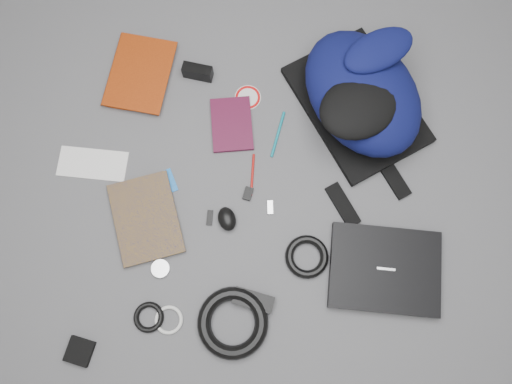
{
  "coord_description": "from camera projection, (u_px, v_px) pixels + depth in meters",
  "views": [
    {
      "loc": [
        -0.03,
        -0.36,
        1.52
      ],
      "look_at": [
        0.0,
        0.0,
        0.02
      ],
      "focal_mm": 35.0,
      "sensor_mm": 36.0,
      "label": 1
    }
  ],
  "objects": [
    {
      "name": "power_brick",
      "position": [
        253.0,
        300.0,
        1.47
      ],
      "size": [
        0.13,
        0.09,
        0.03
      ],
      "primitive_type": "cube",
      "rotation": [
        0.0,
        0.0,
        -0.36
      ],
      "color": "black",
      "rests_on": "ground"
    },
    {
      "name": "headphone_right",
      "position": [
        176.0,
        246.0,
        1.52
      ],
      "size": [
        0.05,
        0.05,
        0.01
      ],
      "primitive_type": "cylinder",
      "rotation": [
        0.0,
        0.0,
        0.02
      ],
      "color": "#B7B7B9",
      "rests_on": "ground"
    },
    {
      "name": "power_cord_coil",
      "position": [
        233.0,
        323.0,
        1.45
      ],
      "size": [
        0.22,
        0.22,
        0.04
      ],
      "primitive_type": "torus",
      "rotation": [
        0.0,
        0.0,
        0.04
      ],
      "color": "black",
      "rests_on": "ground"
    },
    {
      "name": "earbud_coil",
      "position": [
        149.0,
        317.0,
        1.47
      ],
      "size": [
        0.12,
        0.12,
        0.02
      ],
      "primitive_type": "torus",
      "rotation": [
        0.0,
        0.0,
        -0.34
      ],
      "color": "black",
      "rests_on": "ground"
    },
    {
      "name": "usb_black",
      "position": [
        210.0,
        218.0,
        1.54
      ],
      "size": [
        0.02,
        0.05,
        0.01
      ],
      "primitive_type": "cube",
      "rotation": [
        0.0,
        0.0,
        -0.16
      ],
      "color": "black",
      "rests_on": "ground"
    },
    {
      "name": "envelope",
      "position": [
        93.0,
        164.0,
        1.58
      ],
      "size": [
        0.23,
        0.14,
        0.0
      ],
      "primitive_type": "cube",
      "rotation": [
        0.0,
        0.0,
        -0.18
      ],
      "color": "white",
      "rests_on": "ground"
    },
    {
      "name": "key_fob",
      "position": [
        248.0,
        194.0,
        1.56
      ],
      "size": [
        0.04,
        0.05,
        0.01
      ],
      "primitive_type": "cube",
      "rotation": [
        0.0,
        0.0,
        -0.37
      ],
      "color": "black",
      "rests_on": "ground"
    },
    {
      "name": "pouch",
      "position": [
        80.0,
        351.0,
        1.44
      ],
      "size": [
        0.09,
        0.09,
        0.02
      ],
      "primitive_type": "cube",
      "rotation": [
        0.0,
        0.0,
        -0.37
      ],
      "color": "black",
      "rests_on": "ground"
    },
    {
      "name": "dvd_case",
      "position": [
        232.0,
        124.0,
        1.61
      ],
      "size": [
        0.13,
        0.18,
        0.01
      ],
      "primitive_type": "cube",
      "rotation": [
        0.0,
        0.0,
        0.0
      ],
      "color": "#3A0B1F",
      "rests_on": "ground"
    },
    {
      "name": "pen_teal",
      "position": [
        278.0,
        134.0,
        1.61
      ],
      "size": [
        0.06,
        0.15,
        0.01
      ],
      "primitive_type": "cylinder",
      "rotation": [
        1.57,
        0.0,
        -0.35
      ],
      "color": "#0E7383",
      "rests_on": "ground"
    },
    {
      "name": "id_badge",
      "position": [
        167.0,
        182.0,
        1.57
      ],
      "size": [
        0.07,
        0.09,
        0.0
      ],
      "primitive_type": "cube",
      "rotation": [
        0.0,
        0.0,
        0.31
      ],
      "color": "blue",
      "rests_on": "ground"
    },
    {
      "name": "laptop",
      "position": [
        385.0,
        269.0,
        1.49
      ],
      "size": [
        0.37,
        0.31,
        0.03
      ],
      "primitive_type": "cube",
      "rotation": [
        0.0,
        0.0,
        -0.18
      ],
      "color": "black",
      "rests_on": "ground"
    },
    {
      "name": "backpack",
      "position": [
        362.0,
        93.0,
        1.53
      ],
      "size": [
        0.51,
        0.59,
        0.21
      ],
      "primitive_type": null,
      "rotation": [
        0.0,
        0.0,
        0.42
      ],
      "color": "#080B33",
      "rests_on": "ground"
    },
    {
      "name": "comic_book",
      "position": [
        115.0,
        227.0,
        1.53
      ],
      "size": [
        0.24,
        0.3,
        0.02
      ],
      "primitive_type": "imported",
      "rotation": [
        0.0,
        0.0,
        0.19
      ],
      "color": "#A3760B",
      "rests_on": "ground"
    },
    {
      "name": "usb_silver",
      "position": [
        270.0,
        207.0,
        1.55
      ],
      "size": [
        0.02,
        0.04,
        0.01
      ],
      "primitive_type": "cube",
      "rotation": [
        0.0,
        0.0,
        -0.06
      ],
      "color": "silver",
      "rests_on": "ground"
    },
    {
      "name": "ground",
      "position": [
        256.0,
        193.0,
        1.56
      ],
      "size": [
        4.0,
        4.0,
        0.0
      ],
      "primitive_type": "plane",
      "color": "#4F4F51",
      "rests_on": "ground"
    },
    {
      "name": "compact_camera",
      "position": [
        198.0,
        72.0,
        1.63
      ],
      "size": [
        0.1,
        0.06,
        0.05
      ],
      "primitive_type": "cube",
      "rotation": [
        0.0,
        0.0,
        -0.3
      ],
      "color": "black",
      "rests_on": "ground"
    },
    {
      "name": "white_cable_coil",
      "position": [
        169.0,
        320.0,
        1.47
      ],
      "size": [
        0.1,
        0.1,
        0.01
      ],
      "primitive_type": "torus",
      "rotation": [
        0.0,
        0.0,
        -0.25
      ],
      "color": "silver",
      "rests_on": "ground"
    },
    {
      "name": "sticker_disc",
      "position": [
        248.0,
        98.0,
        1.64
      ],
      "size": [
        0.11,
        0.11,
        0.0
      ],
      "primitive_type": "cylinder",
      "rotation": [
        0.0,
        0.0,
        0.26
      ],
      "color": "silver",
      "rests_on": "ground"
    },
    {
      "name": "pen_red",
      "position": [
        252.0,
        175.0,
        1.57
      ],
      "size": [
        0.03,
        0.14,
        0.01
      ],
      "primitive_type": "cylinder",
      "rotation": [
        1.57,
        0.0,
        -0.14
      ],
      "color": "#A4110C",
      "rests_on": "ground"
    },
    {
      "name": "mouse",
      "position": [
        227.0,
        219.0,
        1.52
      ],
      "size": [
        0.07,
        0.09,
        0.04
      ],
      "primitive_type": "ellipsoid",
      "rotation": [
        0.0,
        0.0,
        0.22
      ],
      "color": "black",
      "rests_on": "ground"
    },
    {
      "name": "headphone_left",
      "position": [
        161.0,
        269.0,
        1.5
      ],
      "size": [
        0.07,
        0.07,
        0.01
      ],
      "primitive_type": "cylinder",
      "rotation": [
        0.0,
        0.0,
        0.2
      ],
      "color": "silver",
      "rests_on": "ground"
    },
    {
      "name": "cable_coil",
      "position": [
        307.0,
        257.0,
        1.5
      ],
      "size": [
        0.14,
        0.14,
        0.03
      ],
      "primitive_type": "torus",
      "rotation": [
        0.0,
        0.0,
        -0.04
      ],
      "color": "black",
      "rests_on": "ground"
    },
    {
      "name": "textbook_red",
      "position": [
        111.0,
        69.0,
        1.65
      ],
      "size": [
        0.26,
        0.31,
        0.03
      ],
      "primitive_type": "imported",
      "rotation": [
        0.0,
        0.0,
        -0.27
      ],
      "color": "maroon",
      "rests_on": "ground"
    }
  ]
}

